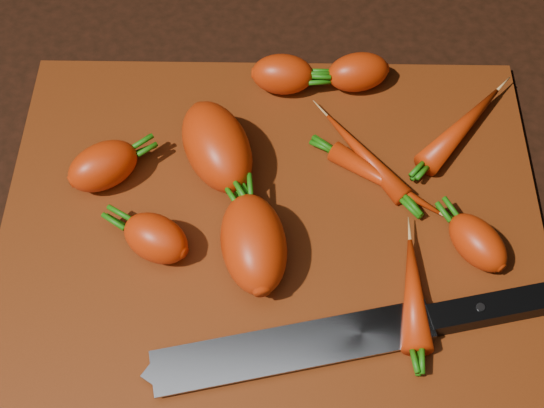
{
  "coord_description": "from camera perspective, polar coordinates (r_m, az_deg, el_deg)",
  "views": [
    {
      "loc": [
        0.01,
        -0.36,
        0.61
      ],
      "look_at": [
        0.0,
        0.01,
        0.03
      ],
      "focal_mm": 50.0,
      "sensor_mm": 36.0,
      "label": 1
    }
  ],
  "objects": [
    {
      "name": "carrot_4",
      "position": [
        0.79,
        6.5,
        9.84
      ],
      "size": [
        0.07,
        0.05,
        0.04
      ],
      "primitive_type": "ellipsoid",
      "rotation": [
        0.0,
        0.0,
        3.35
      ],
      "color": "red",
      "rests_on": "cutting_board"
    },
    {
      "name": "carrot_2",
      "position": [
        0.71,
        -4.18,
        4.35
      ],
      "size": [
        0.1,
        0.12,
        0.06
      ],
      "primitive_type": "ellipsoid",
      "rotation": [
        0.0,
        0.0,
        -1.17
      ],
      "color": "red",
      "rests_on": "cutting_board"
    },
    {
      "name": "carrot_3",
      "position": [
        0.66,
        -1.39,
        -3.0
      ],
      "size": [
        0.07,
        0.11,
        0.06
      ],
      "primitive_type": "ellipsoid",
      "rotation": [
        0.0,
        0.0,
        1.75
      ],
      "color": "red",
      "rests_on": "cutting_board"
    },
    {
      "name": "carrot_5",
      "position": [
        0.78,
        0.81,
        9.74
      ],
      "size": [
        0.06,
        0.04,
        0.04
      ],
      "primitive_type": "ellipsoid",
      "rotation": [
        0.0,
        0.0,
        -0.04
      ],
      "color": "red",
      "rests_on": "cutting_board"
    },
    {
      "name": "knife",
      "position": [
        0.64,
        2.94,
        -10.47
      ],
      "size": [
        0.36,
        0.11,
        0.02
      ],
      "rotation": [
        0.0,
        0.0,
        0.22
      ],
      "color": "gray",
      "rests_on": "cutting_board"
    },
    {
      "name": "carrot_7",
      "position": [
        0.77,
        14.13,
        5.66
      ],
      "size": [
        0.1,
        0.11,
        0.03
      ],
      "primitive_type": "ellipsoid",
      "rotation": [
        0.0,
        0.0,
        0.86
      ],
      "color": "red",
      "rests_on": "cutting_board"
    },
    {
      "name": "carrot_8",
      "position": [
        0.72,
        8.51,
        1.72
      ],
      "size": [
        0.11,
        0.09,
        0.02
      ],
      "primitive_type": "ellipsoid",
      "rotation": [
        0.0,
        0.0,
        -0.63
      ],
      "color": "red",
      "rests_on": "cutting_board"
    },
    {
      "name": "ground",
      "position": [
        0.71,
        -0.01,
        -2.19
      ],
      "size": [
        2.0,
        2.0,
        0.01
      ],
      "primitive_type": "cube",
      "color": "black"
    },
    {
      "name": "carrot_0",
      "position": [
        0.72,
        -12.6,
        2.81
      ],
      "size": [
        0.08,
        0.07,
        0.04
      ],
      "primitive_type": "ellipsoid",
      "rotation": [
        0.0,
        0.0,
        0.59
      ],
      "color": "red",
      "rests_on": "cutting_board"
    },
    {
      "name": "carrot_10",
      "position": [
        0.73,
        6.97,
        3.66
      ],
      "size": [
        0.09,
        0.11,
        0.02
      ],
      "primitive_type": "ellipsoid",
      "rotation": [
        0.0,
        0.0,
        2.19
      ],
      "color": "red",
      "rests_on": "cutting_board"
    },
    {
      "name": "carrot_6",
      "position": [
        0.69,
        15.22,
        -2.82
      ],
      "size": [
        0.07,
        0.07,
        0.04
      ],
      "primitive_type": "ellipsoid",
      "rotation": [
        0.0,
        0.0,
        2.18
      ],
      "color": "red",
      "rests_on": "cutting_board"
    },
    {
      "name": "carrot_9",
      "position": [
        0.66,
        10.61,
        -6.62
      ],
      "size": [
        0.03,
        0.1,
        0.03
      ],
      "primitive_type": "ellipsoid",
      "rotation": [
        0.0,
        0.0,
        1.55
      ],
      "color": "red",
      "rests_on": "cutting_board"
    },
    {
      "name": "carrot_1",
      "position": [
        0.67,
        -8.74,
        -2.57
      ],
      "size": [
        0.07,
        0.07,
        0.04
      ],
      "primitive_type": "ellipsoid",
      "rotation": [
        0.0,
        0.0,
        2.64
      ],
      "color": "red",
      "rests_on": "cutting_board"
    },
    {
      "name": "cutting_board",
      "position": [
        0.7,
        -0.01,
        -1.74
      ],
      "size": [
        0.5,
        0.4,
        0.01
      ],
      "primitive_type": "cube",
      "color": "maroon",
      "rests_on": "ground"
    }
  ]
}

